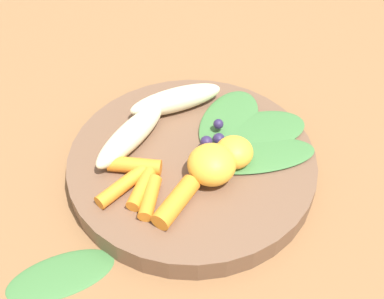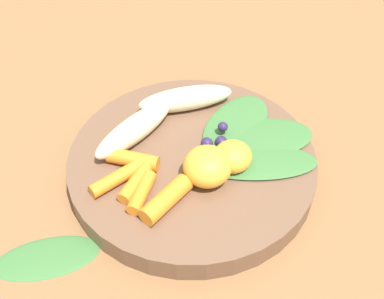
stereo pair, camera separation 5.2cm
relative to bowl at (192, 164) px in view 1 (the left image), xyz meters
The scene contains 16 objects.
ground_plane 0.01m from the bowl, ahead, with size 2.40×2.40×0.00m, color brown.
bowl is the anchor object (origin of this frame).
banana_peeled_left 0.07m from the bowl, 61.55° to the left, with size 0.11×0.03×0.03m, color beige.
banana_peeled_right 0.09m from the bowl, ahead, with size 0.11×0.03×0.03m, color beige.
orange_segment_near 0.05m from the bowl, 115.11° to the right, with size 0.04×0.04×0.03m, color #F4A833.
orange_segment_far 0.05m from the bowl, 159.75° to the right, with size 0.05×0.05×0.04m, color #F4A833.
carrot_front 0.07m from the bowl, 96.47° to the left, with size 0.02×0.02×0.06m, color orange.
carrot_mid_left 0.09m from the bowl, 111.05° to the left, with size 0.01×0.01×0.06m, color orange.
carrot_mid_right 0.07m from the bowl, 120.82° to the left, with size 0.01×0.01×0.06m, color orange.
carrot_rear 0.08m from the bowl, 133.38° to the left, with size 0.01×0.01×0.05m, color orange.
carrot_small 0.08m from the bowl, 154.17° to the left, with size 0.02×0.02×0.06m, color orange.
blueberry_pile 0.04m from the bowl, 79.81° to the right, with size 0.04×0.04×0.02m.
kale_leaf_left 0.07m from the bowl, 104.67° to the right, with size 0.14×0.05×0.01m, color #3D7038.
kale_leaf_right 0.09m from the bowl, 77.58° to the right, with size 0.11×0.06×0.01m, color #3D7038.
kale_leaf_rear 0.07m from the bowl, 51.63° to the right, with size 0.11×0.06×0.01m, color #3D7038.
kale_leaf_stray 0.18m from the bowl, 123.00° to the left, with size 0.10×0.05×0.01m, color #3D7038.
Camera 1 is at (-0.35, 0.09, 0.41)m, focal length 45.35 mm.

